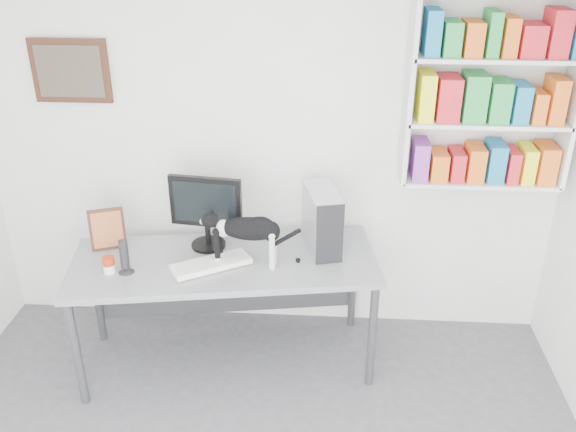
{
  "coord_description": "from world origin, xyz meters",
  "views": [
    {
      "loc": [
        0.4,
        -1.94,
        2.83
      ],
      "look_at": [
        0.17,
        1.53,
        1.1
      ],
      "focal_mm": 38.0,
      "sensor_mm": 36.0,
      "label": 1
    }
  ],
  "objects": [
    {
      "name": "speaker",
      "position": [
        -0.83,
        1.24,
        0.93
      ],
      "size": [
        0.12,
        0.12,
        0.23
      ],
      "primitive_type": "cylinder",
      "rotation": [
        0.0,
        0.0,
        0.22
      ],
      "color": "black",
      "rests_on": "desk"
    },
    {
      "name": "keyboard",
      "position": [
        -0.31,
        1.34,
        0.84
      ],
      "size": [
        0.52,
        0.42,
        0.04
      ],
      "primitive_type": "cube",
      "rotation": [
        0.0,
        0.0,
        0.54
      ],
      "color": "white",
      "rests_on": "desk"
    },
    {
      "name": "leaning_print",
      "position": [
        -1.03,
        1.54,
        0.96
      ],
      "size": [
        0.25,
        0.17,
        0.29
      ],
      "primitive_type": "cube",
      "rotation": [
        0.0,
        0.0,
        0.36
      ],
      "color": "#401F14",
      "rests_on": "desk"
    },
    {
      "name": "bookshelf",
      "position": [
        1.4,
        1.85,
        1.85
      ],
      "size": [
        1.03,
        0.28,
        1.24
      ],
      "primitive_type": "cube",
      "color": "silver",
      "rests_on": "room"
    },
    {
      "name": "soup_can",
      "position": [
        -0.93,
        1.23,
        0.87
      ],
      "size": [
        0.09,
        0.09,
        0.11
      ],
      "primitive_type": "cylinder",
      "rotation": [
        0.0,
        0.0,
        0.29
      ],
      "color": "#B62A0F",
      "rests_on": "desk"
    },
    {
      "name": "pc_tower",
      "position": [
        0.38,
        1.63,
        1.03
      ],
      "size": [
        0.28,
        0.45,
        0.42
      ],
      "primitive_type": "cube",
      "rotation": [
        0.0,
        0.0,
        0.24
      ],
      "color": "silver",
      "rests_on": "desk"
    },
    {
      "name": "cat",
      "position": [
        -0.08,
        1.38,
        0.99
      ],
      "size": [
        0.57,
        0.19,
        0.35
      ],
      "primitive_type": null,
      "rotation": [
        0.0,
        0.0,
        -0.07
      ],
      "color": "black",
      "rests_on": "desk"
    },
    {
      "name": "desk",
      "position": [
        -0.24,
        1.43,
        0.41
      ],
      "size": [
        2.06,
        1.07,
        0.82
      ],
      "primitive_type": "cube",
      "rotation": [
        0.0,
        0.0,
        0.16
      ],
      "color": "gray",
      "rests_on": "room"
    },
    {
      "name": "monitor",
      "position": [
        -0.37,
        1.6,
        1.08
      ],
      "size": [
        0.51,
        0.29,
        0.51
      ],
      "primitive_type": "cube",
      "rotation": [
        0.0,
        0.0,
        -0.13
      ],
      "color": "black",
      "rests_on": "desk"
    },
    {
      "name": "room",
      "position": [
        0.0,
        0.0,
        1.35
      ],
      "size": [
        4.01,
        4.01,
        2.7
      ],
      "color": "#5C5C62",
      "rests_on": "ground"
    },
    {
      "name": "wall_art",
      "position": [
        -1.3,
        1.97,
        1.9
      ],
      "size": [
        0.52,
        0.04,
        0.42
      ],
      "primitive_type": "cube",
      "color": "#401F14",
      "rests_on": "room"
    }
  ]
}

